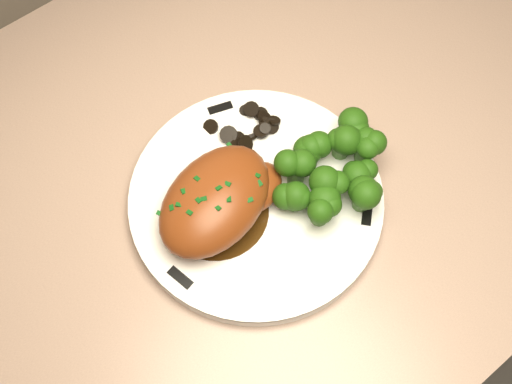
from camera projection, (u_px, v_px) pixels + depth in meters
counter at (172, 329)px, 1.07m from camera, size 2.08×0.69×1.02m
plate at (256, 200)px, 0.67m from camera, size 0.29×0.29×0.02m
rim_accent_0 at (220, 108)px, 0.71m from camera, size 0.03×0.02×0.00m
rim_accent_1 at (180, 278)px, 0.62m from camera, size 0.02×0.03×0.00m
rim_accent_2 at (367, 213)px, 0.65m from camera, size 0.03×0.03×0.00m
gravy_pool at (216, 211)px, 0.65m from camera, size 0.11×0.11×0.00m
chicken_breast at (220, 199)px, 0.63m from camera, size 0.16×0.12×0.05m
mushroom_pile at (249, 126)px, 0.69m from camera, size 0.08×0.06×0.02m
broccoli_florets at (334, 168)px, 0.65m from camera, size 0.13×0.10×0.04m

